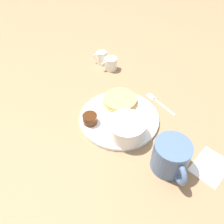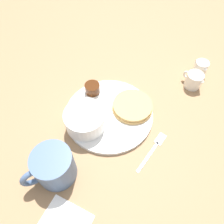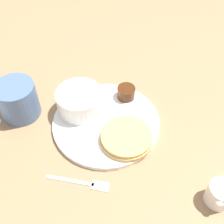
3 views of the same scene
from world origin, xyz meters
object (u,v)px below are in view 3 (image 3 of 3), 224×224
Objects in this scene: creamer_pitcher_near at (217,194)px; fork at (83,183)px; coffee_mug at (15,100)px; plate at (104,123)px; bowl at (77,100)px.

creamer_pitcher_near reaches higher than fork.
coffee_mug is 1.72× the size of creamer_pitcher_near.
bowl is at bearing -123.69° from plate.
coffee_mug is at bearing -91.46° from bowl.
fork is (0.20, 0.17, -0.04)m from coffee_mug.
bowl is 0.37m from creamer_pitcher_near.
bowl is (-0.04, -0.06, 0.04)m from plate.
creamer_pitcher_near is at bearing 47.30° from plate.
coffee_mug is (-0.00, -0.15, 0.00)m from bowl.
fork is (-0.04, -0.26, -0.02)m from creamer_pitcher_near.
bowl is 1.61× the size of creamer_pitcher_near.
fork is (0.15, -0.05, -0.00)m from plate.
creamer_pitcher_near is at bearing 49.16° from bowl.
plate is 0.08m from bowl.
coffee_mug reaches higher than creamer_pitcher_near.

